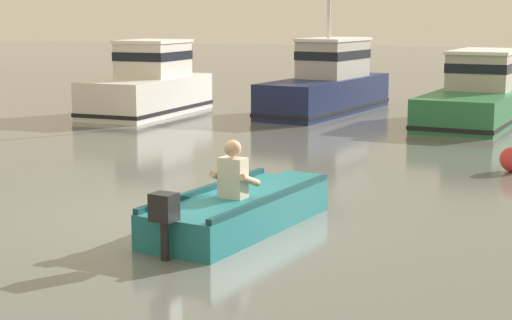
% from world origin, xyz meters
% --- Properties ---
extents(ground_plane, '(120.00, 120.00, 0.00)m').
position_xyz_m(ground_plane, '(0.00, 0.00, 0.00)').
color(ground_plane, slate).
extents(rowboat_with_person, '(1.68, 3.72, 1.19)m').
position_xyz_m(rowboat_with_person, '(0.88, -0.18, 0.25)').
color(rowboat_with_person, '#1E727A').
rests_on(rowboat_with_person, ground).
extents(moored_boat_white, '(2.22, 4.57, 2.03)m').
position_xyz_m(moored_boat_white, '(-5.71, 10.83, 0.76)').
color(moored_boat_white, white).
rests_on(moored_boat_white, ground).
extents(moored_boat_navy, '(2.72, 5.78, 4.58)m').
position_xyz_m(moored_boat_navy, '(-1.10, 12.74, 0.78)').
color(moored_boat_navy, '#19234C').
rests_on(moored_boat_navy, ground).
extents(moored_boat_green, '(2.89, 6.71, 1.81)m').
position_xyz_m(moored_boat_green, '(3.11, 12.42, 0.67)').
color(moored_boat_green, '#287042').
rests_on(moored_boat_green, ground).
extents(mooring_buoy, '(0.44, 0.44, 0.44)m').
position_xyz_m(mooring_buoy, '(4.12, 5.02, 0.22)').
color(mooring_buoy, red).
rests_on(mooring_buoy, ground).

